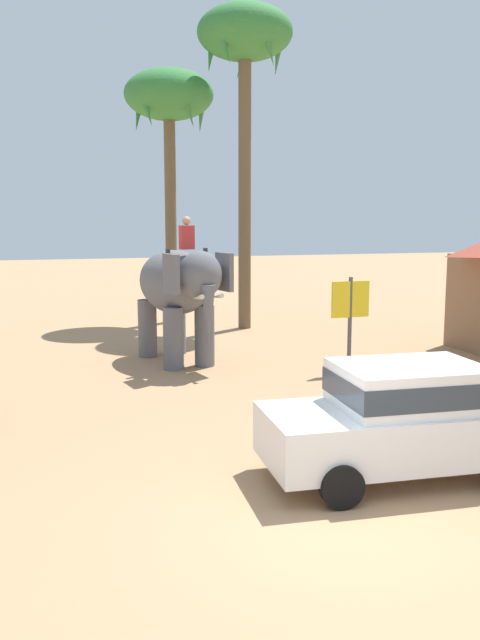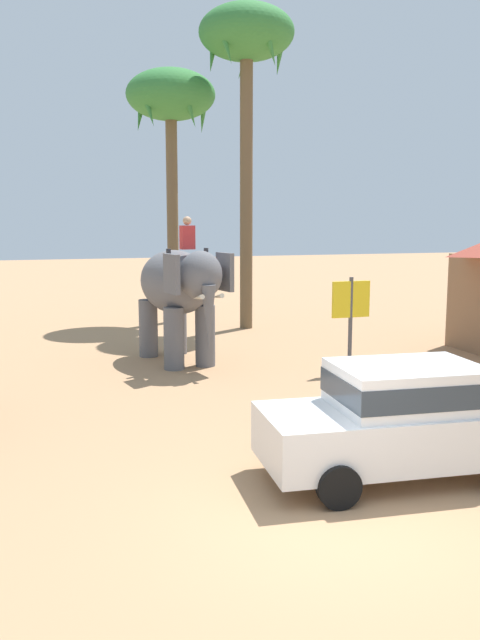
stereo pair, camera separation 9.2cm
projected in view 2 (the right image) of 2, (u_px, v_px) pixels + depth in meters
The scene contains 6 objects.
ground_plane at pixel (341, 525), 8.32m from camera, with size 120.00×120.00×0.00m, color tan.
car_sedan_foreground at pixel (402, 416), 9.78m from camera, with size 4.24×2.16×1.70m.
elephant_with_mahout at pixel (179, 289), 17.55m from camera, with size 2.16×3.99×3.88m.
palm_tree_behind_elephant at pixel (246, 47), 22.16m from camera, with size 3.20×3.20×10.87m.
palm_tree_near_hut at pixel (171, 104), 23.80m from camera, with size 3.20×3.20×9.13m.
signboard_yellow at pixel (351, 306), 16.44m from camera, with size 1.00×0.10×2.40m.
Camera 2 is at (-3.64, -7.07, 3.79)m, focal length 37.33 mm.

